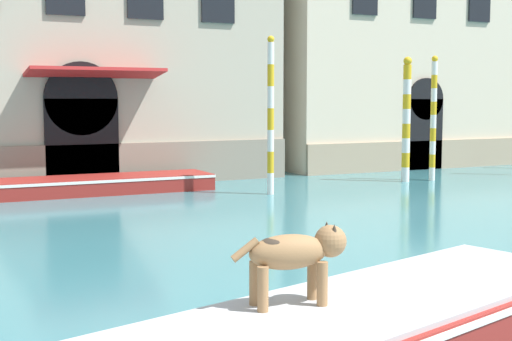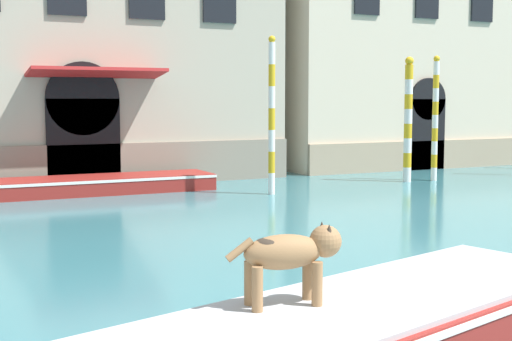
% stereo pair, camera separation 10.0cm
% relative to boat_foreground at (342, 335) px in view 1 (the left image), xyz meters
% --- Properties ---
extents(boat_foreground, '(8.01, 4.02, 0.65)m').
position_rel_boat_foreground_xyz_m(boat_foreground, '(0.00, 0.00, 0.00)').
color(boat_foreground, maroon).
rests_on(boat_foreground, ground_plane).
extents(dog_on_deck, '(1.28, 0.48, 0.85)m').
position_rel_boat_foreground_xyz_m(dog_on_deck, '(-0.40, 0.28, 0.86)').
color(dog_on_deck, '#997047').
rests_on(dog_on_deck, boat_foreground).
extents(boat_moored_near_palazzo, '(6.53, 1.86, 0.49)m').
position_rel_boat_foreground_xyz_m(boat_moored_near_palazzo, '(1.21, 14.94, -0.08)').
color(boat_moored_near_palazzo, maroon).
rests_on(boat_moored_near_palazzo, ground_plane).
extents(mooring_pole_0, '(0.28, 0.28, 4.20)m').
position_rel_boat_foreground_xyz_m(mooring_pole_0, '(11.12, 13.24, 1.78)').
color(mooring_pole_0, white).
rests_on(mooring_pole_0, ground_plane).
extents(mooring_pole_2, '(0.21, 0.21, 4.26)m').
position_rel_boat_foreground_xyz_m(mooring_pole_2, '(12.16, 13.12, 1.80)').
color(mooring_pole_2, white).
rests_on(mooring_pole_2, ground_plane).
extents(mooring_pole_3, '(0.20, 0.20, 4.62)m').
position_rel_boat_foreground_xyz_m(mooring_pole_3, '(5.53, 12.39, 1.98)').
color(mooring_pole_3, white).
rests_on(mooring_pole_3, ground_plane).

